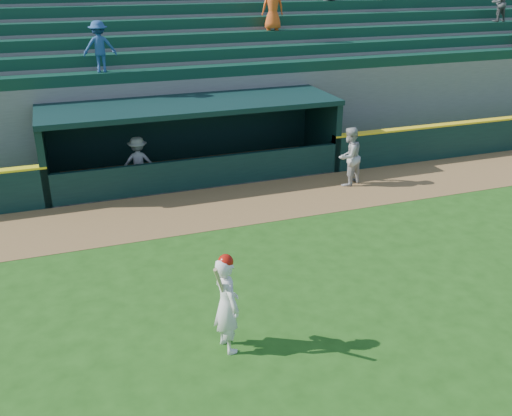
{
  "coord_description": "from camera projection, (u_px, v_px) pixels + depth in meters",
  "views": [
    {
      "loc": [
        -4.04,
        -9.76,
        6.47
      ],
      "look_at": [
        0.0,
        1.6,
        1.3
      ],
      "focal_mm": 40.0,
      "sensor_mm": 36.0,
      "label": 1
    }
  ],
  "objects": [
    {
      "name": "dugout_player_front",
      "position": [
        349.0,
        157.0,
        17.8
      ],
      "size": [
        1.12,
        1.02,
        1.86
      ],
      "primitive_type": "imported",
      "rotation": [
        0.0,
        0.0,
        3.58
      ],
      "color": "#ACACA6",
      "rests_on": "ground"
    },
    {
      "name": "warning_track",
      "position": [
        218.0,
        207.0,
        16.49
      ],
      "size": [
        40.0,
        3.0,
        0.01
      ],
      "primitive_type": "cube",
      "color": "brown",
      "rests_on": "ground"
    },
    {
      "name": "batter_at_plate",
      "position": [
        227.0,
        303.0,
        10.07
      ],
      "size": [
        0.62,
        0.82,
        1.93
      ],
      "color": "white",
      "rests_on": "ground"
    },
    {
      "name": "dugout",
      "position": [
        190.0,
        134.0,
        18.64
      ],
      "size": [
        9.4,
        2.8,
        2.46
      ],
      "color": "slate",
      "rests_on": "ground"
    },
    {
      "name": "ground",
      "position": [
        281.0,
        291.0,
        12.25
      ],
      "size": [
        120.0,
        120.0,
        0.0
      ],
      "primitive_type": "plane",
      "color": "#1F4D13",
      "rests_on": "ground"
    },
    {
      "name": "dugout_player_inside",
      "position": [
        138.0,
        162.0,
        17.72
      ],
      "size": [
        1.12,
        0.76,
        1.61
      ],
      "primitive_type": "imported",
      "rotation": [
        0.0,
        0.0,
        2.98
      ],
      "color": "#9F9E9A",
      "rests_on": "ground"
    },
    {
      "name": "stands",
      "position": [
        162.0,
        77.0,
        22.19
      ],
      "size": [
        34.5,
        6.25,
        7.61
      ],
      "color": "slate",
      "rests_on": "ground"
    }
  ]
}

